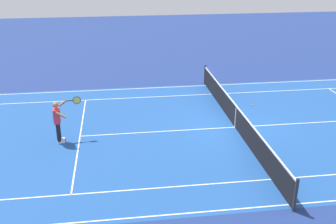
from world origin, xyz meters
TOP-DOWN VIEW (x-y plane):
  - ground_plane at (0.00, 0.00)m, footprint 60.00×60.00m
  - court_slab at (0.00, 0.00)m, footprint 24.20×11.40m
  - court_line_markings at (0.00, 0.00)m, footprint 23.85×11.05m
  - tennis_net at (0.00, 0.00)m, footprint 0.10×11.70m
  - tennis_player_near at (7.12, 0.38)m, footprint 1.04×0.78m
  - tennis_ball at (-1.55, -2.30)m, footprint 0.07×0.07m

SIDE VIEW (x-z plane):
  - ground_plane at x=0.00m, z-range 0.00..0.00m
  - court_slab at x=0.00m, z-range 0.00..0.00m
  - court_line_markings at x=0.00m, z-range 0.00..0.01m
  - tennis_ball at x=-1.55m, z-range 0.00..0.07m
  - tennis_net at x=0.00m, z-range -0.05..1.03m
  - tennis_player_near at x=7.12m, z-range 0.08..1.78m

